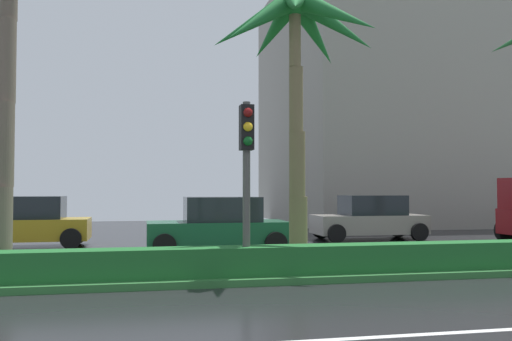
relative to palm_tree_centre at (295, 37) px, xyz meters
The scene contains 8 objects.
ground_plane 8.73m from the palm_tree_centre, behind, with size 90.00×42.00×0.10m, color black.
median_strip 8.63m from the palm_tree_centre, behind, with size 85.50×4.00×0.15m, color #2D6B33.
palm_tree_centre is the anchor object (origin of this frame).
traffic_signal_median_right 3.92m from the palm_tree_centre, 131.63° to the right, with size 0.28×0.43×3.67m.
car_in_traffic_second 11.25m from the palm_tree_centre, 139.05° to the left, with size 4.30×2.02×1.72m.
car_in_traffic_third 6.41m from the palm_tree_centre, 110.35° to the left, with size 4.30×2.02×1.72m.
car_in_traffic_fourth 9.82m from the palm_tree_centre, 54.37° to the left, with size 4.30×2.02×1.72m.
building_far_right 21.71m from the palm_tree_centre, 56.72° to the left, with size 14.96×14.36×14.48m.
Camera 1 is at (2.70, -4.89, 1.96)m, focal length 38.77 mm.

